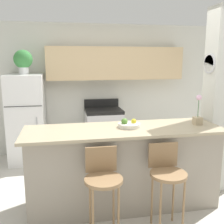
{
  "coord_description": "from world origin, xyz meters",
  "views": [
    {
      "loc": [
        -0.74,
        -3.04,
        1.85
      ],
      "look_at": [
        0.0,
        0.78,
        1.08
      ],
      "focal_mm": 42.0,
      "sensor_mm": 36.0,
      "label": 1
    }
  ],
  "objects_px": {
    "stove_range": "(104,132)",
    "orchid_vase": "(198,115)",
    "potted_plant_on_fridge": "(23,60)",
    "bar_stool_right": "(167,174)",
    "refrigerator": "(27,119)",
    "fruit_bowl": "(129,125)",
    "bar_stool_left": "(103,179)"
  },
  "relations": [
    {
      "from": "fruit_bowl",
      "to": "stove_range",
      "type": "bearing_deg",
      "value": 90.67
    },
    {
      "from": "stove_range",
      "to": "fruit_bowl",
      "type": "distance_m",
      "value": 1.96
    },
    {
      "from": "stove_range",
      "to": "bar_stool_left",
      "type": "height_order",
      "value": "stove_range"
    },
    {
      "from": "refrigerator",
      "to": "bar_stool_right",
      "type": "relative_size",
      "value": 1.69
    },
    {
      "from": "bar_stool_left",
      "to": "orchid_vase",
      "type": "distance_m",
      "value": 1.53
    },
    {
      "from": "bar_stool_left",
      "to": "fruit_bowl",
      "type": "relative_size",
      "value": 3.47
    },
    {
      "from": "stove_range",
      "to": "orchid_vase",
      "type": "xyz_separation_m",
      "value": [
        0.93,
        -1.9,
        0.69
      ]
    },
    {
      "from": "bar_stool_left",
      "to": "potted_plant_on_fridge",
      "type": "relative_size",
      "value": 2.23
    },
    {
      "from": "refrigerator",
      "to": "potted_plant_on_fridge",
      "type": "relative_size",
      "value": 3.76
    },
    {
      "from": "bar_stool_left",
      "to": "bar_stool_right",
      "type": "height_order",
      "value": "same"
    },
    {
      "from": "refrigerator",
      "to": "potted_plant_on_fridge",
      "type": "xyz_separation_m",
      "value": [
        -0.0,
        0.0,
        1.04
      ]
    },
    {
      "from": "stove_range",
      "to": "orchid_vase",
      "type": "relative_size",
      "value": 2.74
    },
    {
      "from": "refrigerator",
      "to": "bar_stool_right",
      "type": "distance_m",
      "value": 2.95
    },
    {
      "from": "bar_stool_left",
      "to": "potted_plant_on_fridge",
      "type": "xyz_separation_m",
      "value": [
        -1.03,
        2.38,
        1.21
      ]
    },
    {
      "from": "fruit_bowl",
      "to": "orchid_vase",
      "type": "bearing_deg",
      "value": -1.74
    },
    {
      "from": "potted_plant_on_fridge",
      "to": "orchid_vase",
      "type": "relative_size",
      "value": 1.09
    },
    {
      "from": "potted_plant_on_fridge",
      "to": "bar_stool_right",
      "type": "bearing_deg",
      "value": -53.97
    },
    {
      "from": "stove_range",
      "to": "potted_plant_on_fridge",
      "type": "xyz_separation_m",
      "value": [
        -1.43,
        -0.07,
        1.39
      ]
    },
    {
      "from": "bar_stool_left",
      "to": "refrigerator",
      "type": "bearing_deg",
      "value": 113.38
    },
    {
      "from": "potted_plant_on_fridge",
      "to": "orchid_vase",
      "type": "bearing_deg",
      "value": -37.73
    },
    {
      "from": "refrigerator",
      "to": "bar_stool_right",
      "type": "xyz_separation_m",
      "value": [
        1.73,
        -2.38,
        -0.16
      ]
    },
    {
      "from": "refrigerator",
      "to": "fruit_bowl",
      "type": "relative_size",
      "value": 5.85
    },
    {
      "from": "orchid_vase",
      "to": "potted_plant_on_fridge",
      "type": "bearing_deg",
      "value": 142.27
    },
    {
      "from": "potted_plant_on_fridge",
      "to": "orchid_vase",
      "type": "height_order",
      "value": "potted_plant_on_fridge"
    },
    {
      "from": "bar_stool_right",
      "to": "potted_plant_on_fridge",
      "type": "bearing_deg",
      "value": 126.03
    },
    {
      "from": "bar_stool_left",
      "to": "orchid_vase",
      "type": "height_order",
      "value": "orchid_vase"
    },
    {
      "from": "refrigerator",
      "to": "orchid_vase",
      "type": "xyz_separation_m",
      "value": [
        2.36,
        -1.83,
        0.35
      ]
    },
    {
      "from": "refrigerator",
      "to": "potted_plant_on_fridge",
      "type": "distance_m",
      "value": 1.04
    },
    {
      "from": "stove_range",
      "to": "fruit_bowl",
      "type": "relative_size",
      "value": 3.91
    },
    {
      "from": "refrigerator",
      "to": "potted_plant_on_fridge",
      "type": "height_order",
      "value": "potted_plant_on_fridge"
    },
    {
      "from": "bar_stool_left",
      "to": "stove_range",
      "type": "bearing_deg",
      "value": 80.7
    },
    {
      "from": "bar_stool_right",
      "to": "fruit_bowl",
      "type": "distance_m",
      "value": 0.77
    }
  ]
}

